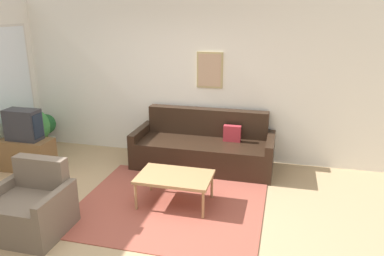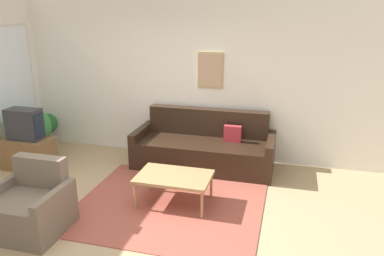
% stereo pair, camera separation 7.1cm
% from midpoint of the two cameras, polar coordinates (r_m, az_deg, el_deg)
% --- Properties ---
extents(ground_plane, '(16.00, 16.00, 0.00)m').
position_cam_midpoint_polar(ground_plane, '(4.85, -11.84, -14.10)').
color(ground_plane, tan).
extents(area_rug, '(2.45, 2.15, 0.01)m').
position_cam_midpoint_polar(area_rug, '(5.15, -3.65, -11.60)').
color(area_rug, '#9E4C3D').
rests_on(area_rug, ground_plane).
extents(wall_back, '(8.00, 0.09, 2.70)m').
position_cam_midpoint_polar(wall_back, '(6.55, -3.09, 7.36)').
color(wall_back, white).
rests_on(wall_back, ground_plane).
extents(couch, '(2.29, 0.90, 0.91)m').
position_cam_midpoint_polar(couch, '(6.24, 1.49, -3.08)').
color(couch, black).
rests_on(couch, ground_plane).
extents(coffee_table, '(0.98, 0.64, 0.42)m').
position_cam_midpoint_polar(coffee_table, '(5.01, -3.05, -7.60)').
color(coffee_table, '#A87F51').
rests_on(coffee_table, ground_plane).
extents(tv_stand, '(0.84, 0.41, 0.52)m').
position_cam_midpoint_polar(tv_stand, '(6.69, -24.07, -3.72)').
color(tv_stand, brown).
rests_on(tv_stand, ground_plane).
extents(tv, '(0.55, 0.28, 0.50)m').
position_cam_midpoint_polar(tv, '(6.53, -24.61, 0.44)').
color(tv, '#2D2D33').
rests_on(tv, tv_stand).
extents(armchair, '(0.84, 0.76, 0.83)m').
position_cam_midpoint_polar(armchair, '(4.88, -23.72, -11.22)').
color(armchair, '#6B5B4C').
rests_on(armchair, ground_plane).
extents(potted_plant_tall, '(0.60, 0.60, 0.95)m').
position_cam_midpoint_polar(potted_plant_tall, '(6.82, -23.52, -0.10)').
color(potted_plant_tall, beige).
rests_on(potted_plant_tall, ground_plane).
extents(potted_plant_by_window, '(0.38, 0.38, 0.65)m').
position_cam_midpoint_polar(potted_plant_by_window, '(7.59, -21.61, -0.04)').
color(potted_plant_by_window, beige).
rests_on(potted_plant_by_window, ground_plane).
extents(potted_plant_small, '(0.51, 0.51, 0.80)m').
position_cam_midpoint_polar(potted_plant_small, '(7.07, -23.09, -0.27)').
color(potted_plant_small, slate).
rests_on(potted_plant_small, ground_plane).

